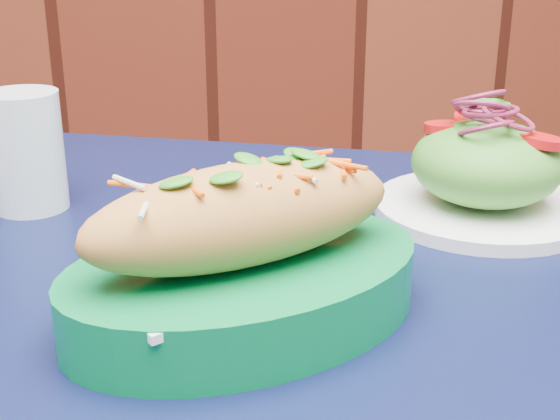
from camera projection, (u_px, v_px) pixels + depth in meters
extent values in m
cube|color=black|center=(302.00, 323.00, 0.56)|extent=(1.01, 1.01, 0.03)
cube|color=white|center=(244.00, 265.00, 0.52)|extent=(0.22, 0.19, 0.01)
ellipsoid|color=#DB9145|center=(243.00, 214.00, 0.51)|extent=(0.24, 0.16, 0.07)
cylinder|color=white|center=(482.00, 208.00, 0.72)|extent=(0.20, 0.20, 0.01)
ellipsoid|color=#4C992D|center=(487.00, 163.00, 0.71)|extent=(0.14, 0.14, 0.08)
cylinder|color=red|center=(542.00, 135.00, 0.67)|extent=(0.04, 0.04, 0.01)
cylinder|color=red|center=(446.00, 122.00, 0.72)|extent=(0.04, 0.04, 0.01)
cylinder|color=red|center=(474.00, 117.00, 0.73)|extent=(0.04, 0.04, 0.01)
torus|color=maroon|center=(491.00, 118.00, 0.69)|extent=(0.05, 0.05, 0.00)
torus|color=maroon|center=(492.00, 113.00, 0.69)|extent=(0.05, 0.05, 0.00)
torus|color=maroon|center=(492.00, 109.00, 0.69)|extent=(0.05, 0.05, 0.00)
torus|color=maroon|center=(492.00, 104.00, 0.69)|extent=(0.05, 0.05, 0.00)
torus|color=maroon|center=(493.00, 100.00, 0.69)|extent=(0.05, 0.05, 0.00)
torus|color=maroon|center=(493.00, 95.00, 0.69)|extent=(0.05, 0.05, 0.00)
cylinder|color=silver|center=(26.00, 151.00, 0.72)|extent=(0.07, 0.07, 0.11)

